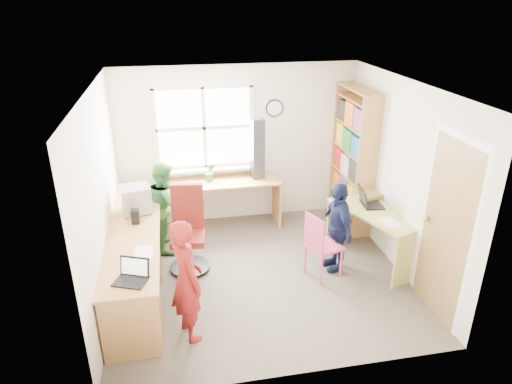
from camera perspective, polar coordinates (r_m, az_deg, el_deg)
The scene contains 19 objects.
room at distance 5.45m, azimuth 0.42°, elevation 0.99°, with size 3.64×3.44×2.44m.
l_desk at distance 5.39m, azimuth -12.85°, elevation -9.12°, with size 2.38×2.95×0.75m.
right_desk at distance 6.17m, azimuth 14.63°, elevation -4.00°, with size 1.00×1.40×0.73m.
bookshelf at distance 6.96m, azimuth 12.00°, elevation 3.70°, with size 0.30×1.02×2.10m.
swivel_chair at distance 5.94m, azimuth -8.44°, elevation -5.18°, with size 0.58×0.58×1.12m.
wooden_chair at distance 5.73m, azimuth 8.01°, elevation -6.41°, with size 0.48×0.48×0.87m.
crt_monitor at distance 5.95m, azimuth -14.80°, elevation -0.87°, with size 0.41×0.38×0.35m.
laptop_left at distance 4.66m, azimuth -15.21°, elevation -10.01°, with size 0.38×0.35×0.21m.
laptop_right at distance 6.21m, azimuth 13.83°, elevation -1.08°, with size 0.33×0.38×0.24m.
speaker_a at distance 5.70m, azimuth -14.83°, elevation -2.99°, with size 0.10×0.10×0.18m.
speaker_b at distance 6.23m, azimuth -14.71°, elevation -0.68°, with size 0.09×0.09×0.16m.
cd_tower at distance 6.76m, azimuth 0.17°, elevation 5.43°, with size 0.21×0.19×0.91m.
game_box at distance 6.45m, azimuth 13.68°, elevation -0.36°, with size 0.40×0.40×0.06m.
paper_a at distance 5.11m, azimuth -13.91°, elevation -7.30°, with size 0.21×0.30×0.00m.
paper_b at distance 5.84m, azimuth 16.32°, elevation -3.64°, with size 0.22×0.29×0.00m.
potted_plant at distance 6.76m, azimuth -5.78°, elevation 2.48°, with size 0.15×0.12×0.28m, color #2B6D30.
person_red at distance 4.71m, azimuth -8.65°, elevation -10.84°, with size 0.49×0.32×1.34m, color maroon.
person_green at distance 6.38m, azimuth -11.14°, elevation -1.73°, with size 0.61×0.48×1.26m, color #337A30.
person_navy at distance 5.88m, azimuth 10.12°, elevation -4.33°, with size 0.70×0.29×1.20m, color #131B3D.
Camera 1 is at (-0.97, -4.83, 3.32)m, focal length 32.00 mm.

